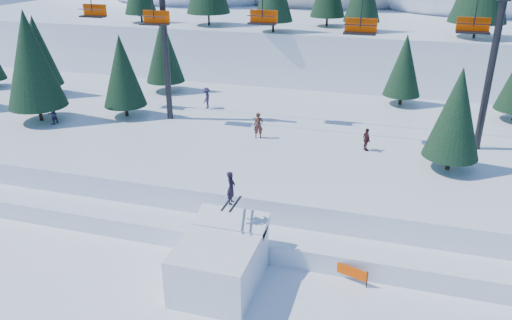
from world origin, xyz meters
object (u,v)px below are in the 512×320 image
(jump_kicker, at_px, (220,261))
(banner_near, at_px, (340,268))
(chairlift, at_px, (314,35))
(banner_far, at_px, (388,270))

(jump_kicker, height_order, banner_near, jump_kicker)
(jump_kicker, bearing_deg, chairlift, 85.40)
(jump_kicker, height_order, banner_far, jump_kicker)
(jump_kicker, distance_m, chairlift, 17.25)
(banner_far, bearing_deg, banner_near, -168.84)
(jump_kicker, relative_size, banner_near, 1.92)
(jump_kicker, distance_m, banner_near, 5.77)
(banner_near, bearing_deg, banner_far, 11.16)
(jump_kicker, height_order, chairlift, chairlift)
(chairlift, relative_size, banner_far, 16.23)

